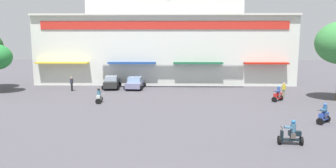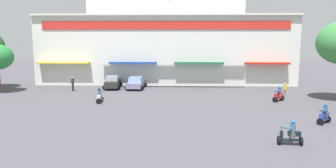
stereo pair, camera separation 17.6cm
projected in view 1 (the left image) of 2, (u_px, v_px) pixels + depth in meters
name	position (u px, v px, depth m)	size (l,w,h in m)	color
ground_plane	(155.00, 119.00, 25.25)	(128.00, 128.00, 0.00)	#4C494F
colonial_building	(166.00, 22.00, 47.81)	(34.83, 19.42, 20.08)	silver
parked_car_0	(112.00, 82.00, 39.92)	(2.47, 4.22, 1.59)	#272928
parked_car_1	(135.00, 83.00, 39.63)	(2.53, 4.15, 1.49)	slate
scooter_rider_0	(99.00, 97.00, 31.26)	(0.63, 1.47, 1.47)	black
scooter_rider_1	(291.00, 134.00, 19.11)	(1.47, 0.67, 1.55)	black
scooter_rider_2	(278.00, 95.00, 31.99)	(1.39, 1.35, 1.54)	black
scooter_rider_3	(324.00, 115.00, 23.79)	(1.32, 1.27, 1.56)	black
pedestrian_0	(72.00, 83.00, 37.97)	(0.43, 0.43, 1.68)	black
pedestrian_1	(284.00, 89.00, 34.34)	(0.39, 0.39, 1.56)	#737756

